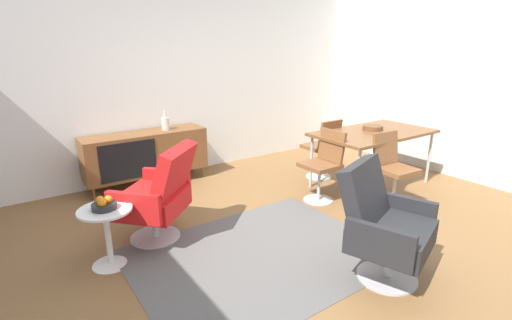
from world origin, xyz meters
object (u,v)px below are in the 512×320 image
(fruit_bowl, at_px, (104,204))
(dining_table, at_px, (374,135))
(wooden_bowl_on_table, at_px, (373,128))
(dining_chair_near_window, at_px, (324,163))
(dining_chair_front_left, at_px, (392,167))
(side_table_round, at_px, (107,230))
(dining_chair_back_left, at_px, (323,146))
(lounge_chair_red, at_px, (158,194))
(armchair_black_shell, at_px, (384,224))
(sideboard, at_px, (146,153))
(vase_cobalt, at_px, (166,123))

(fruit_bowl, bearing_deg, dining_table, -0.32)
(wooden_bowl_on_table, height_order, dining_chair_near_window, dining_chair_near_window)
(dining_chair_front_left, height_order, side_table_round, dining_chair_front_left)
(dining_chair_back_left, bearing_deg, lounge_chair_red, -171.91)
(wooden_bowl_on_table, bearing_deg, fruit_bowl, -179.19)
(dining_table, relative_size, armchair_black_shell, 1.69)
(sideboard, xyz_separation_m, lounge_chair_red, (-0.41, -1.54, 0.03))
(dining_table, bearing_deg, side_table_round, 179.70)
(sideboard, xyz_separation_m, vase_cobalt, (0.30, 0.00, 0.37))
(dining_chair_front_left, distance_m, dining_chair_near_window, 0.78)
(sideboard, relative_size, lounge_chair_red, 1.69)
(fruit_bowl, bearing_deg, sideboard, 61.38)
(dining_chair_back_left, height_order, side_table_round, dining_chair_back_left)
(wooden_bowl_on_table, xyz_separation_m, fruit_bowl, (-3.45, -0.05, -0.21))
(side_table_round, bearing_deg, dining_table, -0.30)
(dining_table, relative_size, dining_chair_back_left, 1.87)
(lounge_chair_red, bearing_deg, vase_cobalt, 65.14)
(fruit_bowl, bearing_deg, dining_chair_near_window, -0.44)
(sideboard, xyz_separation_m, armchair_black_shell, (0.83, -3.15, 0.03))
(vase_cobalt, bearing_deg, sideboard, -179.64)
(sideboard, distance_m, lounge_chair_red, 1.59)
(vase_cobalt, height_order, dining_table, vase_cobalt)
(sideboard, bearing_deg, fruit_bowl, -118.62)
(sideboard, relative_size, dining_chair_front_left, 1.87)
(dining_chair_back_left, distance_m, dining_chair_near_window, 0.78)
(dining_chair_front_left, height_order, armchair_black_shell, armchair_black_shell)
(dining_table, height_order, fruit_bowl, dining_table)
(dining_chair_front_left, distance_m, fruit_bowl, 3.10)
(dining_chair_near_window, distance_m, lounge_chair_red, 1.99)
(side_table_round, xyz_separation_m, fruit_bowl, (-0.00, 0.00, 0.24))
(lounge_chair_red, bearing_deg, dining_chair_front_left, -16.79)
(dining_chair_back_left, distance_m, lounge_chair_red, 2.54)
(armchair_black_shell, bearing_deg, dining_chair_near_window, 62.29)
(dining_chair_back_left, distance_m, fruit_bowl, 3.09)
(side_table_round, distance_m, fruit_bowl, 0.24)
(sideboard, height_order, dining_chair_back_left, dining_chair_back_left)
(dining_chair_back_left, xyz_separation_m, dining_chair_front_left, (0.00, -1.12, 0.00))
(dining_chair_front_left, relative_size, side_table_round, 1.65)
(wooden_bowl_on_table, xyz_separation_m, dining_chair_near_window, (-0.95, -0.07, -0.30))
(dining_table, xyz_separation_m, dining_chair_back_left, (-0.35, 0.56, -0.23))
(dining_table, height_order, armchair_black_shell, armchair_black_shell)
(vase_cobalt, height_order, side_table_round, vase_cobalt)
(dining_table, distance_m, side_table_round, 3.41)
(dining_chair_back_left, xyz_separation_m, side_table_round, (-3.04, -0.54, -0.15))
(wooden_bowl_on_table, relative_size, side_table_round, 0.50)
(vase_cobalt, distance_m, fruit_bowl, 2.14)
(side_table_round, height_order, fruit_bowl, fruit_bowl)
(dining_chair_back_left, bearing_deg, side_table_round, -169.93)
(vase_cobalt, bearing_deg, dining_table, -38.92)
(dining_chair_front_left, xyz_separation_m, dining_chair_near_window, (-0.54, 0.56, 0.00))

